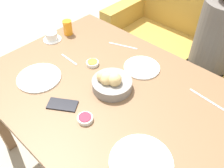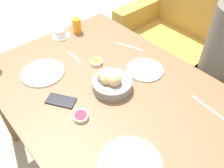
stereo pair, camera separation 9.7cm
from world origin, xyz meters
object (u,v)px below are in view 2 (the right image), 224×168
object	(u,v)px
couch	(209,66)
knife_silver	(129,47)
plate_near_left	(43,73)
plate_far_center	(145,70)
coffee_cup	(60,33)
bread_basket	(111,82)
juice_glass	(77,25)
plate_near_right	(130,164)
cell_phone	(61,101)
seated_person	(221,64)
fork_silver	(207,107)
jam_bowl_honey	(96,62)
jam_bowl_berry	(81,116)
spoon_coffee	(74,57)

from	to	relation	value
couch	knife_silver	world-z (taller)	couch
plate_near_left	plate_far_center	distance (m)	0.60
couch	coffee_cup	size ratio (longest dim) A/B	13.73
bread_basket	juice_glass	bearing A→B (deg)	161.77
plate_far_center	knife_silver	world-z (taller)	plate_far_center
plate_near_left	juice_glass	xyz separation A→B (m)	(-0.24, 0.42, 0.05)
plate_near_right	cell_phone	xyz separation A→B (m)	(-0.48, -0.02, -0.00)
juice_glass	coffee_cup	size ratio (longest dim) A/B	0.82
seated_person	plate_far_center	world-z (taller)	seated_person
plate_near_left	fork_silver	world-z (taller)	plate_near_left
seated_person	fork_silver	world-z (taller)	seated_person
jam_bowl_honey	fork_silver	size ratio (longest dim) A/B	0.38
jam_bowl_honey	knife_silver	xyz separation A→B (m)	(0.00, 0.27, -0.01)
juice_glass	jam_bowl_berry	distance (m)	0.79
plate_near_left	fork_silver	xyz separation A→B (m)	(0.77, 0.50, -0.00)
jam_bowl_berry	seated_person	bearing A→B (deg)	84.27
fork_silver	plate_near_right	bearing A→B (deg)	-93.50
seated_person	plate_near_left	size ratio (longest dim) A/B	4.84
jam_bowl_berry	cell_phone	xyz separation A→B (m)	(-0.15, -0.02, -0.01)
fork_silver	spoon_coffee	size ratio (longest dim) A/B	1.33
coffee_cup	fork_silver	size ratio (longest dim) A/B	0.62
coffee_cup	cell_phone	size ratio (longest dim) A/B	0.74
bread_basket	plate_near_left	size ratio (longest dim) A/B	0.87
bread_basket	jam_bowl_honey	world-z (taller)	bread_basket
couch	seated_person	bearing A→B (deg)	-45.95
seated_person	jam_bowl_honey	xyz separation A→B (m)	(-0.40, -0.89, 0.24)
bread_basket	plate_far_center	distance (m)	0.25
couch	plate_near_right	world-z (taller)	couch
couch	knife_silver	xyz separation A→B (m)	(-0.25, -0.76, 0.42)
plate_near_left	spoon_coffee	size ratio (longest dim) A/B	1.66
fork_silver	cell_phone	world-z (taller)	cell_phone
bread_basket	plate_near_left	bearing A→B (deg)	-148.28
seated_person	plate_near_left	distance (m)	1.32
plate_far_center	cell_phone	size ratio (longest dim) A/B	1.29
plate_near_right	plate_far_center	world-z (taller)	same
plate_near_right	seated_person	bearing A→B (deg)	99.98
coffee_cup	jam_bowl_honey	size ratio (longest dim) A/B	1.64
knife_silver	fork_silver	bearing A→B (deg)	-6.15
juice_glass	jam_bowl_berry	bearing A→B (deg)	-33.71
plate_near_left	knife_silver	size ratio (longest dim) A/B	1.31
juice_glass	fork_silver	bearing A→B (deg)	4.66
jam_bowl_honey	cell_phone	distance (m)	0.35
plate_near_right	jam_bowl_berry	distance (m)	0.33
plate_near_right	cell_phone	distance (m)	0.49
jam_bowl_honey	fork_silver	world-z (taller)	jam_bowl_honey
seated_person	coffee_cup	xyz separation A→B (m)	(-0.80, -0.89, 0.26)
bread_basket	knife_silver	distance (m)	0.41
seated_person	spoon_coffee	world-z (taller)	seated_person
plate_near_right	plate_far_center	xyz separation A→B (m)	(-0.37, 0.48, 0.00)
cell_phone	coffee_cup	bearing A→B (deg)	147.97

